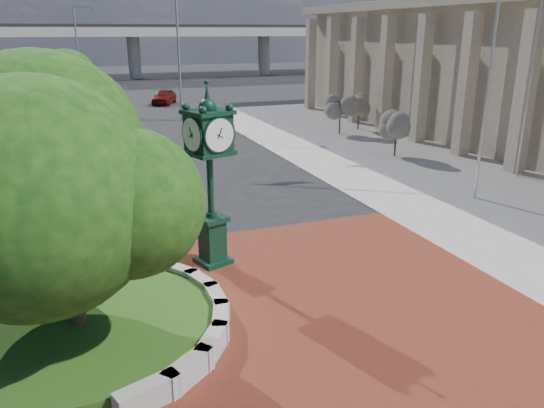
{
  "coord_description": "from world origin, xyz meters",
  "views": [
    {
      "loc": [
        -4.68,
        -11.43,
        6.65
      ],
      "look_at": [
        0.26,
        1.5,
        2.12
      ],
      "focal_mm": 35.0,
      "sensor_mm": 36.0,
      "label": 1
    }
  ],
  "objects": [
    {
      "name": "sidewalk",
      "position": [
        16.0,
        10.0,
        0.02
      ],
      "size": [
        20.0,
        50.0,
        0.04
      ],
      "primitive_type": "cube",
      "color": "#9E9B93",
      "rests_on": "ground"
    },
    {
      "name": "street_lamp_far",
      "position": [
        -3.11,
        42.47,
        5.14
      ],
      "size": [
        1.93,
        0.67,
        8.77
      ],
      "color": "slate",
      "rests_on": "ground"
    },
    {
      "name": "ground",
      "position": [
        0.0,
        0.0,
        0.0
      ],
      "size": [
        200.0,
        200.0,
        0.0
      ],
      "primitive_type": "plane",
      "color": "black",
      "rests_on": "ground"
    },
    {
      "name": "flagpole_b",
      "position": [
        15.0,
        7.3,
        4.87
      ],
      "size": [
        1.49,
        0.17,
        9.5
      ],
      "color": "silver",
      "rests_on": "ground"
    },
    {
      "name": "grass_bed",
      "position": [
        -5.0,
        0.0,
        0.2
      ],
      "size": [
        6.1,
        6.1,
        0.4
      ],
      "primitive_type": "cylinder",
      "color": "#1F4012",
      "rests_on": "ground"
    },
    {
      "name": "planter_wall",
      "position": [
        -2.71,
        -0.0,
        0.27
      ],
      "size": [
        2.96,
        6.77,
        0.54
      ],
      "color": "#9E9B93",
      "rests_on": "ground"
    },
    {
      "name": "shrub_mid",
      "position": [
        12.26,
        20.16,
        1.59
      ],
      "size": [
        1.2,
        1.2,
        2.2
      ],
      "color": "#38281C",
      "rests_on": "ground"
    },
    {
      "name": "shrub_near",
      "position": [
        11.96,
        13.07,
        1.59
      ],
      "size": [
        1.2,
        1.2,
        2.2
      ],
      "color": "#38281C",
      "rests_on": "ground"
    },
    {
      "name": "shrub_far",
      "position": [
        14.28,
        21.21,
        1.59
      ],
      "size": [
        1.2,
        1.2,
        2.2
      ],
      "color": "#38281C",
      "rests_on": "ground"
    },
    {
      "name": "plaza",
      "position": [
        0.0,
        -1.0,
        0.02
      ],
      "size": [
        12.0,
        12.0,
        0.04
      ],
      "primitive_type": "cube",
      "color": "#612B17",
      "rests_on": "ground"
    },
    {
      "name": "parked_car",
      "position": [
        3.91,
        39.79,
        0.7
      ],
      "size": [
        3.19,
        4.4,
        1.39
      ],
      "primitive_type": "imported",
      "rotation": [
        0.0,
        0.0,
        -0.43
      ],
      "color": "#4F0F0B",
      "rests_on": "ground"
    },
    {
      "name": "overpass",
      "position": [
        -0.22,
        70.0,
        6.54
      ],
      "size": [
        90.0,
        12.0,
        7.5
      ],
      "color": "#9E9B93",
      "rests_on": "ground"
    },
    {
      "name": "tree_street",
      "position": [
        -4.0,
        18.0,
        3.24
      ],
      "size": [
        4.4,
        4.4,
        5.45
      ],
      "color": "#38281C",
      "rests_on": "ground"
    },
    {
      "name": "flagpole_a",
      "position": [
        10.7,
        5.23,
        5.38
      ],
      "size": [
        1.65,
        0.19,
        10.49
      ],
      "color": "silver",
      "rests_on": "ground"
    },
    {
      "name": "tree_planter",
      "position": [
        -5.0,
        0.0,
        3.72
      ],
      "size": [
        5.2,
        5.2,
        6.33
      ],
      "color": "#38281C",
      "rests_on": "ground"
    },
    {
      "name": "street_lamp_near",
      "position": [
        3.66,
        29.42,
        5.32
      ],
      "size": [
        2.02,
        0.59,
        9.08
      ],
      "color": "slate",
      "rests_on": "ground"
    },
    {
      "name": "post_clock",
      "position": [
        -1.14,
        2.79,
        2.92
      ],
      "size": [
        1.35,
        1.35,
        5.32
      ],
      "color": "black",
      "rests_on": "ground"
    }
  ]
}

